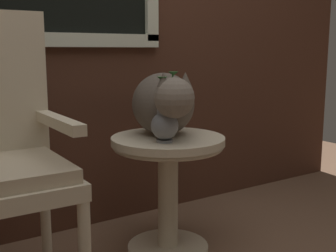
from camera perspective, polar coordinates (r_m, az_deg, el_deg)
name	(u,v)px	position (r m, az deg, el deg)	size (l,w,h in m)	color
wicker_side_table	(168,172)	(2.04, 0.00, -6.01)	(0.52, 0.52, 0.56)	beige
cat	(164,103)	(2.01, -0.47, 2.98)	(0.38, 0.64, 0.30)	brown
pewter_vase_with_ivy	(165,122)	(1.87, -0.43, 0.54)	(0.13, 0.12, 0.30)	slate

